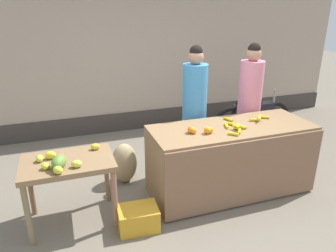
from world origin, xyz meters
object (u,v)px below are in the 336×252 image
(parked_motorcycle, at_px, (253,116))
(produce_crate, at_px, (138,218))
(produce_sack, at_px, (124,163))
(vendor_woman_pink_shirt, at_px, (249,106))
(vendor_woman_blue_shirt, at_px, (194,111))

(parked_motorcycle, xyz_separation_m, produce_crate, (-2.66, -1.88, -0.27))
(parked_motorcycle, relative_size, produce_crate, 3.64)
(produce_crate, bearing_deg, produce_sack, 86.02)
(vendor_woman_pink_shirt, xyz_separation_m, produce_crate, (-1.97, -1.00, -0.81))
(parked_motorcycle, bearing_deg, vendor_woman_pink_shirt, -128.15)
(vendor_woman_pink_shirt, bearing_deg, produce_crate, -153.04)
(produce_crate, bearing_deg, vendor_woman_blue_shirt, 43.21)
(vendor_woman_pink_shirt, height_order, produce_sack, vendor_woman_pink_shirt)
(vendor_woman_blue_shirt, relative_size, vendor_woman_pink_shirt, 1.00)
(vendor_woman_blue_shirt, distance_m, produce_crate, 1.72)
(produce_sack, bearing_deg, produce_crate, -93.98)
(parked_motorcycle, distance_m, produce_sack, 2.72)
(produce_crate, distance_m, produce_sack, 1.06)
(vendor_woman_blue_shirt, bearing_deg, produce_sack, 179.27)
(vendor_woman_blue_shirt, distance_m, parked_motorcycle, 1.85)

